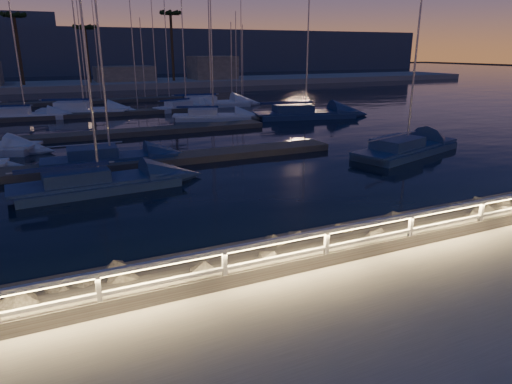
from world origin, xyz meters
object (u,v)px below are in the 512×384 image
Objects in this scene: guard_rail at (293,245)px; sailboat_d at (405,148)px; sailboat_f at (107,158)px; sailboat_l at (209,103)px; sailboat_c at (95,182)px; sailboat_n at (82,110)px; sailboat_k at (185,107)px; sailboat_j at (23,115)px; sailboat_g at (211,116)px; sailboat_h at (303,113)px.

guard_rail is 2.97× the size of sailboat_d.
sailboat_f is 0.79× the size of sailboat_l.
sailboat_n is (1.74, 27.73, 0.06)m from sailboat_c.
sailboat_l is 13.90m from sailboat_n.
sailboat_c is 1.06× the size of sailboat_f.
sailboat_k is (-6.38, 26.93, -0.03)m from sailboat_d.
sailboat_c is 1.08× the size of sailboat_k.
sailboat_d reaches higher than sailboat_j.
sailboat_l is (19.15, 2.15, 0.03)m from sailboat_j.
sailboat_g reaches higher than sailboat_f.
sailboat_d reaches higher than guard_rail.
sailboat_f is at bearing -108.74° from sailboat_g.
sailboat_h reaches higher than sailboat_j.
sailboat_k is (-8.66, 10.45, -0.07)m from sailboat_h.
sailboat_f is at bearing -114.38° from sailboat_l.
sailboat_g reaches higher than sailboat_k.
sailboat_d is 1.19× the size of sailboat_f.
sailboat_h is (16.99, 28.41, -0.91)m from guard_rail.
sailboat_g is 0.75× the size of sailboat_h.
sailboat_k is at bearing 77.91° from guard_rail.
sailboat_k is (-0.23, 8.02, -0.01)m from sailboat_g.
sailboat_k is at bearing 11.80° from sailboat_n.
sailboat_l is (14.42, 23.98, 0.02)m from sailboat_f.
sailboat_g is at bearing 53.03° from sailboat_f.
sailboat_n is (-16.78, 27.79, 0.05)m from sailboat_d.
sailboat_c is 26.50m from sailboat_h.
sailboat_k is (12.14, 26.87, -0.02)m from sailboat_c.
guard_rail is 12.62m from sailboat_c.
sailboat_c is 27.79m from sailboat_n.
sailboat_l is (15.60, 28.76, 0.03)m from sailboat_c.
sailboat_f is at bearing 98.96° from guard_rail.
sailboat_h is 22.17m from sailboat_n.
sailboat_l is at bearing 9.57° from sailboat_k.
guard_rail is at bearing -70.46° from sailboat_n.
sailboat_f is at bearing -68.22° from sailboat_j.
sailboat_k is (8.32, 38.85, -0.98)m from guard_rail.
sailboat_j is 1.02× the size of sailboat_k.
sailboat_h reaches higher than guard_rail.
sailboat_c is at bearing -133.51° from sailboat_k.
sailboat_g is at bearing -101.36° from sailboat_l.
sailboat_h is (19.63, 11.64, 0.04)m from sailboat_f.
sailboat_d is 0.94× the size of sailboat_l.
sailboat_h is at bearing -13.14° from sailboat_j.
sailboat_l is at bearing 78.45° from sailboat_d.
sailboat_g is 0.85× the size of sailboat_n.
sailboat_l reaches higher than sailboat_d.
sailboat_n is (-13.86, -1.03, 0.03)m from sailboat_l.
sailboat_f is at bearing -135.60° from sailboat_k.
sailboat_d is at bearing -42.33° from sailboat_n.
sailboat_g reaches higher than sailboat_j.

